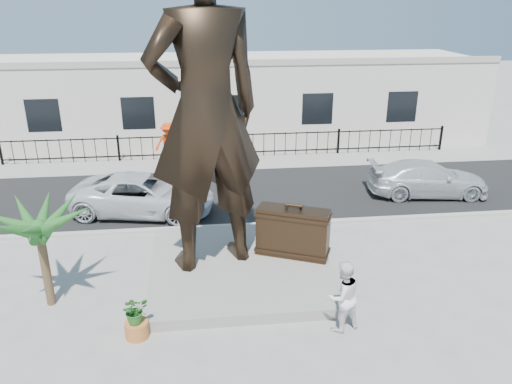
# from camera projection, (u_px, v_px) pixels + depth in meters

# --- Properties ---
(ground) EXTENTS (100.00, 100.00, 0.00)m
(ground) POSITION_uv_depth(u_px,v_px,m) (265.00, 299.00, 13.29)
(ground) COLOR #9E9991
(ground) RESTS_ON ground
(street) EXTENTS (40.00, 7.00, 0.01)m
(street) POSITION_uv_depth(u_px,v_px,m) (239.00, 191.00, 20.69)
(street) COLOR black
(street) RESTS_ON ground
(curb) EXTENTS (40.00, 0.25, 0.12)m
(curb) POSITION_uv_depth(u_px,v_px,m) (248.00, 226.00, 17.43)
(curb) COLOR #A5A399
(curb) RESTS_ON ground
(far_sidewalk) EXTENTS (40.00, 2.50, 0.02)m
(far_sidewalk) POSITION_uv_depth(u_px,v_px,m) (232.00, 162.00, 24.39)
(far_sidewalk) COLOR #9E9991
(far_sidewalk) RESTS_ON ground
(plinth) EXTENTS (5.20, 5.20, 0.30)m
(plinth) POSITION_uv_depth(u_px,v_px,m) (241.00, 267.00, 14.57)
(plinth) COLOR gray
(plinth) RESTS_ON ground
(fence) EXTENTS (22.00, 0.10, 1.20)m
(fence) POSITION_uv_depth(u_px,v_px,m) (231.00, 146.00, 24.92)
(fence) COLOR black
(fence) RESTS_ON ground
(building) EXTENTS (28.00, 7.00, 4.40)m
(building) POSITION_uv_depth(u_px,v_px,m) (225.00, 98.00, 28.22)
(building) COLOR silver
(building) RESTS_ON ground
(statue) EXTENTS (3.73, 3.06, 8.78)m
(statue) POSITION_uv_depth(u_px,v_px,m) (206.00, 113.00, 13.06)
(statue) COLOR black
(statue) RESTS_ON plinth
(suitcase) EXTENTS (2.20, 1.46, 1.48)m
(suitcase) POSITION_uv_depth(u_px,v_px,m) (293.00, 232.00, 14.72)
(suitcase) COLOR #302014
(suitcase) RESTS_ON plinth
(tourist) EXTENTS (1.06, 0.94, 1.82)m
(tourist) POSITION_uv_depth(u_px,v_px,m) (343.00, 296.00, 11.81)
(tourist) COLOR white
(tourist) RESTS_ON ground
(car_white) EXTENTS (5.59, 3.36, 1.45)m
(car_white) POSITION_uv_depth(u_px,v_px,m) (143.00, 194.00, 18.38)
(car_white) COLOR silver
(car_white) RESTS_ON street
(car_silver) EXTENTS (4.90, 2.41, 1.37)m
(car_silver) POSITION_uv_depth(u_px,v_px,m) (428.00, 179.00, 20.11)
(car_silver) COLOR silver
(car_silver) RESTS_ON street
(worker) EXTENTS (1.40, 1.01, 1.96)m
(worker) POSITION_uv_depth(u_px,v_px,m) (168.00, 143.00, 23.98)
(worker) COLOR red
(worker) RESTS_ON far_sidewalk
(palm_tree) EXTENTS (1.80, 1.80, 3.20)m
(palm_tree) POSITION_uv_depth(u_px,v_px,m) (52.00, 304.00, 13.11)
(palm_tree) COLOR #20551F
(palm_tree) RESTS_ON ground
(planter) EXTENTS (0.56, 0.56, 0.40)m
(planter) POSITION_uv_depth(u_px,v_px,m) (137.00, 329.00, 11.77)
(planter) COLOR #B86730
(planter) RESTS_ON ground
(shrub) EXTENTS (0.77, 0.73, 0.67)m
(shrub) POSITION_uv_depth(u_px,v_px,m) (135.00, 310.00, 11.57)
(shrub) COLOR #27611F
(shrub) RESTS_ON planter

